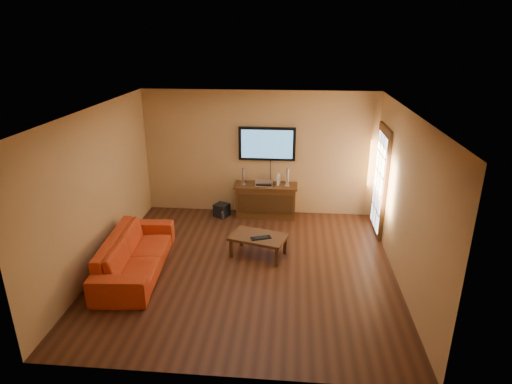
# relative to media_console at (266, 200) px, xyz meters

# --- Properties ---
(ground_plane) EXTENTS (5.00, 5.00, 0.00)m
(ground_plane) POSITION_rel_media_console_xyz_m (-0.18, -2.24, -0.37)
(ground_plane) COLOR #351B0E
(ground_plane) RESTS_ON ground
(room_walls) EXTENTS (5.00, 5.00, 5.00)m
(room_walls) POSITION_rel_media_console_xyz_m (-0.18, -1.61, 1.32)
(room_walls) COLOR tan
(room_walls) RESTS_ON ground
(french_door) EXTENTS (0.07, 1.02, 2.22)m
(french_door) POSITION_rel_media_console_xyz_m (2.28, -0.54, 0.68)
(french_door) COLOR #3F230E
(french_door) RESTS_ON ground
(media_console) EXTENTS (1.35, 0.52, 0.73)m
(media_console) POSITION_rel_media_console_xyz_m (0.00, 0.00, 0.00)
(media_console) COLOR #3F230E
(media_console) RESTS_ON ground
(television) EXTENTS (1.22, 0.08, 0.72)m
(television) POSITION_rel_media_console_xyz_m (-0.00, 0.22, 1.21)
(television) COLOR black
(television) RESTS_ON ground
(coffee_table) EXTENTS (1.11, 0.84, 0.39)m
(coffee_table) POSITION_rel_media_console_xyz_m (-0.02, -1.78, -0.03)
(coffee_table) COLOR #3F230E
(coffee_table) RESTS_ON ground
(sofa) EXTENTS (0.83, 2.29, 0.88)m
(sofa) POSITION_rel_media_console_xyz_m (-2.03, -2.50, 0.07)
(sofa) COLOR red
(sofa) RESTS_ON ground
(speaker_left) EXTENTS (0.10, 0.10, 0.36)m
(speaker_left) POSITION_rel_media_console_xyz_m (-0.49, -0.02, 0.53)
(speaker_left) COLOR silver
(speaker_left) RESTS_ON media_console
(speaker_right) EXTENTS (0.11, 0.11, 0.39)m
(speaker_right) POSITION_rel_media_console_xyz_m (0.46, -0.02, 0.54)
(speaker_right) COLOR silver
(speaker_right) RESTS_ON media_console
(av_receiver) EXTENTS (0.38, 0.27, 0.09)m
(av_receiver) POSITION_rel_media_console_xyz_m (-0.04, -0.01, 0.40)
(av_receiver) COLOR silver
(av_receiver) RESTS_ON media_console
(game_console) EXTENTS (0.07, 0.16, 0.22)m
(game_console) POSITION_rel_media_console_xyz_m (0.26, 0.04, 0.47)
(game_console) COLOR white
(game_console) RESTS_ON media_console
(subwoofer) EXTENTS (0.37, 0.37, 0.28)m
(subwoofer) POSITION_rel_media_console_xyz_m (-0.97, -0.09, -0.23)
(subwoofer) COLOR black
(subwoofer) RESTS_ON ground
(bottle) EXTENTS (0.07, 0.07, 0.20)m
(bottle) POSITION_rel_media_console_xyz_m (-0.91, -0.29, -0.27)
(bottle) COLOR white
(bottle) RESTS_ON ground
(keyboard) EXTENTS (0.38, 0.25, 0.02)m
(keyboard) POSITION_rel_media_console_xyz_m (0.04, -1.86, 0.03)
(keyboard) COLOR black
(keyboard) RESTS_ON coffee_table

